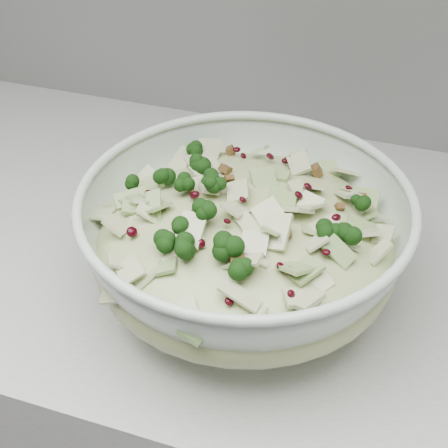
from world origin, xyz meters
The scene contains 3 objects.
counter centered at (0.00, 1.70, 0.45)m, with size 3.60×0.60×0.90m, color silver.
mixing_bowl centered at (0.10, 1.60, 0.97)m, with size 0.41×0.41×0.14m.
salad centered at (0.10, 1.60, 0.99)m, with size 0.32×0.32×0.14m.
Camera 1 is at (0.24, 1.13, 1.39)m, focal length 50.00 mm.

